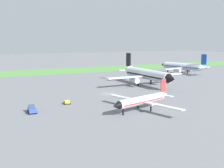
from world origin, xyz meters
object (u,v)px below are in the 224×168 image
(airplane_parked_jet_far, at_px, (183,67))
(airplane_foreground_turboprop, at_px, (143,100))
(pushback_tug_near_gate, at_px, (32,109))
(airplane_midfield_jet, at_px, (146,74))
(baggage_cart_midfield, at_px, (67,102))

(airplane_parked_jet_far, height_order, airplane_foreground_turboprop, airplane_parked_jet_far)
(airplane_foreground_turboprop, distance_m, pushback_tug_near_gate, 28.77)
(airplane_parked_jet_far, height_order, pushback_tug_near_gate, airplane_parked_jet_far)
(airplane_midfield_jet, height_order, pushback_tug_near_gate, airplane_midfield_jet)
(pushback_tug_near_gate, bearing_deg, airplane_foreground_turboprop, -107.74)
(airplane_parked_jet_far, distance_m, airplane_midfield_jet, 46.53)
(airplane_parked_jet_far, xyz_separation_m, baggage_cart_midfield, (-78.84, -41.92, -3.45))
(airplane_midfield_jet, height_order, baggage_cart_midfield, airplane_midfield_jet)
(airplane_foreground_turboprop, bearing_deg, airplane_midfield_jet, -140.70)
(airplane_parked_jet_far, xyz_separation_m, airplane_foreground_turboprop, (-63.07, -57.88, -1.27))
(airplane_midfield_jet, relative_size, pushback_tug_near_gate, 9.68)
(baggage_cart_midfield, bearing_deg, airplane_parked_jet_far, 130.04)
(pushback_tug_near_gate, distance_m, baggage_cart_midfield, 12.48)
(pushback_tug_near_gate, xyz_separation_m, baggage_cart_midfield, (11.07, 5.76, -0.34))
(airplane_parked_jet_far, bearing_deg, pushback_tug_near_gate, 104.49)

